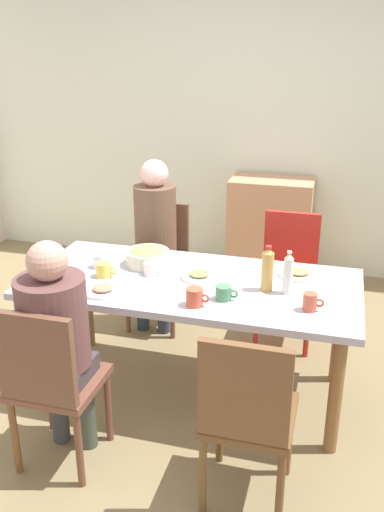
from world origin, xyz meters
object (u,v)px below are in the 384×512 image
bowl_0 (148,256)px  bottle_1 (267,269)px  cup_3 (195,297)px  bottle_0 (288,274)px  plate_1 (299,273)px  person_0 (155,231)px  dining_table (192,294)px  chair_0 (160,257)px  plate_0 (199,276)px  chair_1 (50,379)px  person_1 (56,333)px  cup_4 (151,269)px  chair_3 (288,270)px  cup_6 (72,278)px  cup_5 (104,270)px  chair_2 (247,412)px  cup_2 (310,302)px  side_cabinet (270,229)px  plate_2 (103,290)px  cup_1 (100,261)px  cup_0 (224,293)px

bowl_0 → bottle_1: bottle_1 is taller
cup_3 → bottle_0: (0.44, 0.28, 0.07)m
plate_1 → person_0: bearing=155.1°
dining_table → chair_0: 0.95m
plate_1 → plate_0: bearing=-160.8°
chair_1 → person_1: person_1 is taller
person_0 → cup_4: 0.74m
person_0 → cup_3: person_0 is taller
chair_3 → cup_6: chair_3 is taller
plate_1 → cup_3: cup_3 is taller
bowl_0 → chair_0: bearing=102.7°
dining_table → cup_6: size_ratio=15.76×
chair_3 → cup_3: size_ratio=7.35×
chair_1 → plate_1: bearing=45.1°
person_1 → cup_3: 0.71m
chair_0 → cup_5: bearing=-92.2°
chair_2 → cup_2: size_ratio=8.48×
chair_2 → cup_2: bearing=71.7°
cup_2 → cup_6: 1.30m
bottle_0 → chair_2: bearing=-94.9°
plate_0 → plate_1: 0.58m
chair_1 → plate_0: chair_1 is taller
chair_2 → cup_4: size_ratio=7.74×
plate_0 → cup_4: cup_4 is taller
chair_0 → bottle_1: (0.89, -0.83, 0.34)m
plate_0 → plate_1: bearing=19.2°
plate_1 → cup_2: cup_2 is taller
chair_3 → cup_4: (-0.72, -0.79, 0.25)m
chair_3 → chair_2: bearing=-90.0°
side_cabinet → cup_6: bearing=-111.5°
dining_table → person_1: (-0.47, -0.72, 0.07)m
chair_3 → bottle_0: bottle_0 is taller
person_1 → cup_6: 0.51m
bowl_0 → person_0: bearing=104.6°
cup_2 → side_cabinet: side_cabinet is taller
plate_2 → chair_3: bearing=50.8°
plate_1 → cup_4: (-0.83, -0.22, 0.02)m
bowl_0 → bottle_1: size_ratio=1.02×
plate_0 → cup_1: (-0.61, -0.00, 0.03)m
cup_0 → cup_4: (-0.48, 0.21, -0.00)m
dining_table → plate_2: plate_2 is taller
person_0 → bottle_0: (1.01, -0.75, 0.10)m
plate_0 → bottle_0: (0.51, -0.07, 0.10)m
chair_3 → bowl_0: 1.06m
chair_0 → dining_table: bearing=-60.0°
cup_4 → person_1: bearing=-106.4°
dining_table → person_1: 0.86m
plate_1 → bottle_0: bottle_0 is taller
plate_0 → bowl_0: size_ratio=0.79×
chair_1 → cup_3: chair_1 is taller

